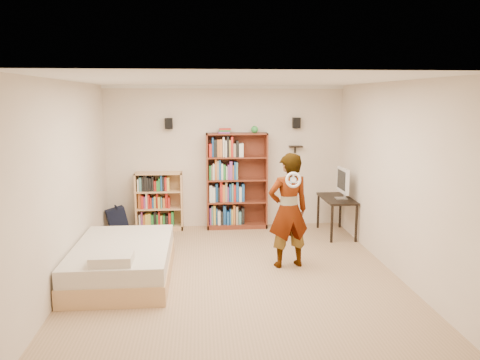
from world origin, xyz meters
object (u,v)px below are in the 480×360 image
object	(u,v)px
tall_bookshelf	(237,181)
low_bookshelf	(159,201)
computer_desk	(336,216)
daybed	(123,257)
person	(288,210)

from	to	relation	value
tall_bookshelf	low_bookshelf	distance (m)	1.51
computer_desk	daybed	size ratio (longest dim) A/B	0.50
tall_bookshelf	low_bookshelf	xyz separation A→B (m)	(-1.47, 0.00, -0.36)
person	low_bookshelf	bearing A→B (deg)	-58.04
low_bookshelf	daybed	bearing A→B (deg)	-97.40
daybed	tall_bookshelf	bearing A→B (deg)	53.50
daybed	person	world-z (taller)	person
tall_bookshelf	daybed	world-z (taller)	tall_bookshelf
tall_bookshelf	computer_desk	size ratio (longest dim) A/B	1.80
daybed	low_bookshelf	bearing A→B (deg)	82.60
tall_bookshelf	daybed	size ratio (longest dim) A/B	0.90
computer_desk	daybed	bearing A→B (deg)	-153.35
tall_bookshelf	daybed	xyz separation A→B (m)	(-1.78, -2.41, -0.61)
tall_bookshelf	low_bookshelf	bearing A→B (deg)	179.87
low_bookshelf	person	size ratio (longest dim) A/B	0.65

